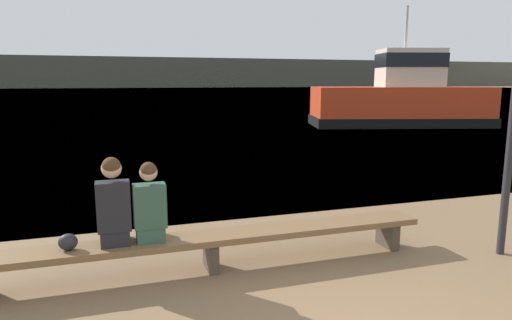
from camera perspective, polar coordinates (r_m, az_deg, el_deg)
water_surface at (r=127.20m, az=-17.39°, el=8.47°), size 240.00×240.00×0.00m
far_shoreline at (r=150.22m, az=-17.60°, el=10.39°), size 600.00×12.00×9.26m
bench_main at (r=5.75m, az=-5.69°, el=-10.07°), size 5.69×0.49×0.45m
person_left at (r=5.46m, az=-17.39°, el=-5.40°), size 0.37×0.39×1.03m
person_right at (r=5.50m, az=-13.15°, el=-5.68°), size 0.37×0.38×0.96m
shopping_bag at (r=5.59m, az=-22.45°, el=-9.45°), size 0.21×0.17×0.19m
tugboat_red at (r=24.76m, az=17.70°, el=6.97°), size 9.49×5.62×5.97m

